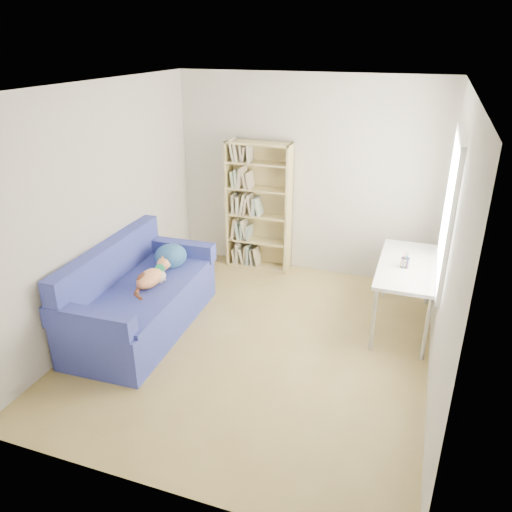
{
  "coord_description": "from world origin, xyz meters",
  "views": [
    {
      "loc": [
        1.48,
        -4.23,
        3.0
      ],
      "look_at": [
        -0.12,
        0.35,
        0.85
      ],
      "focal_mm": 35.0,
      "sensor_mm": 36.0,
      "label": 1
    }
  ],
  "objects_px": {
    "desk": "(408,270)",
    "pen_cup": "(405,262)",
    "sofa": "(140,298)",
    "bookshelf": "(259,212)"
  },
  "relations": [
    {
      "from": "sofa",
      "to": "desk",
      "type": "bearing_deg",
      "value": 17.97
    },
    {
      "from": "desk",
      "to": "pen_cup",
      "type": "relative_size",
      "value": 7.66
    },
    {
      "from": "bookshelf",
      "to": "desk",
      "type": "relative_size",
      "value": 1.31
    },
    {
      "from": "pen_cup",
      "to": "bookshelf",
      "type": "bearing_deg",
      "value": 152.33
    },
    {
      "from": "desk",
      "to": "bookshelf",
      "type": "bearing_deg",
      "value": 154.69
    },
    {
      "from": "sofa",
      "to": "bookshelf",
      "type": "xyz_separation_m",
      "value": [
        0.71,
        1.95,
        0.44
      ]
    },
    {
      "from": "bookshelf",
      "to": "pen_cup",
      "type": "distance_m",
      "value": 2.25
    },
    {
      "from": "sofa",
      "to": "pen_cup",
      "type": "distance_m",
      "value": 2.89
    },
    {
      "from": "bookshelf",
      "to": "pen_cup",
      "type": "xyz_separation_m",
      "value": [
        1.99,
        -1.04,
        0.01
      ]
    },
    {
      "from": "desk",
      "to": "pen_cup",
      "type": "xyz_separation_m",
      "value": [
        -0.03,
        -0.09,
        0.13
      ]
    }
  ]
}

